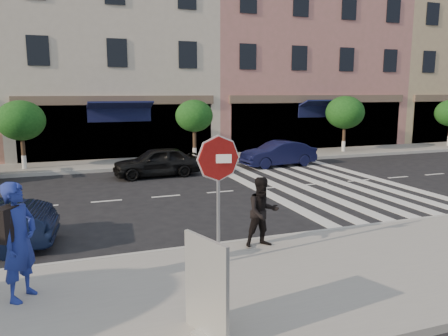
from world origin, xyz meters
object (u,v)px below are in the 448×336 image
at_px(stop_sign, 218,172).
at_px(poster_board, 206,289).
at_px(photographer, 19,241).
at_px(car_far_mid, 157,162).
at_px(walker, 263,212).
at_px(car_far_right, 278,154).

xyz_separation_m(stop_sign, poster_board, (-1.03, -2.46, -1.19)).
xyz_separation_m(photographer, car_far_mid, (4.40, 10.61, -0.52)).
relative_size(walker, car_far_mid, 0.43).
distance_m(poster_board, car_far_mid, 12.90).
relative_size(stop_sign, photographer, 1.31).
bearing_deg(poster_board, car_far_right, 40.21).
distance_m(stop_sign, photographer, 3.72).
distance_m(walker, car_far_mid, 9.71).
relative_size(stop_sign, car_far_right, 0.71).
height_order(photographer, walker, photographer).
xyz_separation_m(stop_sign, walker, (1.25, 0.62, -1.11)).
height_order(walker, car_far_mid, walker).
relative_size(stop_sign, poster_board, 1.79).
relative_size(poster_board, car_far_right, 0.39).
bearing_deg(photographer, walker, -46.19).
distance_m(poster_board, car_far_right, 15.52).
distance_m(car_far_mid, car_far_right, 6.09).
distance_m(photographer, car_far_right, 15.33).
height_order(car_far_mid, car_far_right, car_far_mid).
height_order(photographer, poster_board, photographer).
bearing_deg(car_far_right, walker, -33.80).
xyz_separation_m(car_far_mid, car_far_right, (6.06, 0.59, -0.02)).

